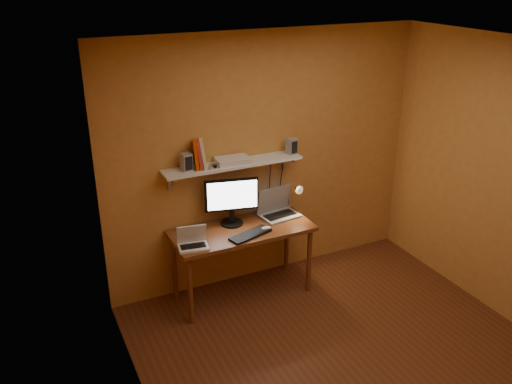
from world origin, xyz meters
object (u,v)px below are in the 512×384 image
mouse (266,228)px  desk (242,236)px  netbook (192,241)px  speaker_left (186,162)px  desk_lamp (295,193)px  shelf_camera (214,166)px  speaker_right (292,146)px  monitor (231,199)px  laptop (277,208)px  keyboard (250,235)px  wall_shelf (233,164)px  router (233,160)px

mouse → desk: bearing=147.3°
netbook → speaker_left: size_ratio=1.81×
desk_lamp → shelf_camera: (-0.89, -0.00, 0.45)m
speaker_right → monitor: bearing=171.8°
monitor → speaker_right: bearing=17.1°
desk → shelf_camera: 0.78m
laptop → keyboard: (-0.44, -0.30, -0.06)m
desk → wall_shelf: size_ratio=1.00×
netbook → desk_lamp: size_ratio=0.80×
keyboard → netbook: bearing=160.0°
desk → desk_lamp: (0.66, 0.13, 0.29)m
wall_shelf → netbook: (-0.56, -0.32, -0.55)m
keyboard → desk_lamp: desk_lamp is taller
speaker_right → router: speaker_right is taller
desk → shelf_camera: bearing=151.2°
desk → router: size_ratio=4.33×
netbook → desk: bearing=22.7°
laptop → speaker_right: 0.66m
laptop → desk_lamp: (0.20, -0.01, 0.13)m
mouse → shelf_camera: size_ratio=0.96×
speaker_right → router: bearing=167.5°
netbook → keyboard: size_ratio=0.69×
desk → wall_shelf: 0.72m
speaker_left → netbook: bearing=-113.8°
desk_lamp → speaker_right: 0.50m
router → laptop: bearing=-7.5°
wall_shelf → speaker_left: size_ratio=8.40×
monitor → mouse: size_ratio=5.26×
desk → monitor: monitor is taller
laptop → speaker_right: size_ratio=2.63×
wall_shelf → keyboard: bearing=-87.9°
desk_lamp → speaker_left: size_ratio=2.25×
keyboard → speaker_right: 1.00m
shelf_camera → mouse: bearing=-30.7°
mouse → desk_lamp: (0.46, 0.25, 0.19)m
desk → keyboard: bearing=-85.4°
desk → monitor: 0.39m
laptop → netbook: (-1.01, -0.26, -0.02)m
router → monitor: bearing=-128.8°
monitor → netbook: bearing=-138.8°
monitor → desk: bearing=-58.7°
mouse → speaker_right: 0.88m
monitor → netbook: 0.62m
netbook → desk_lamp: 1.25m
wall_shelf → monitor: (-0.05, -0.05, -0.34)m
shelf_camera → keyboard: bearing=-50.4°
keyboard → speaker_left: 0.92m
router → wall_shelf: bearing=0.7°
speaker_left → speaker_right: speaker_left is taller
monitor → netbook: size_ratio=1.74×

